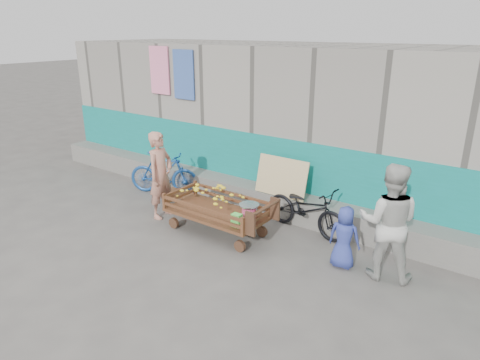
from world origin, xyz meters
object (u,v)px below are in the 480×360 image
Objects in this scene: bench at (184,197)px; child at (344,237)px; woman at (388,222)px; vendor_man at (161,175)px; bicycle_blue at (164,173)px; bicycle_dark at (306,209)px; banana_cart at (215,203)px.

bench is 3.41m from child.
bench is 0.65× the size of woman.
child is (3.43, 0.28, -0.33)m from vendor_man.
bicycle_blue is (-4.22, 0.55, -0.02)m from child.
vendor_man is at bearing 120.06° from bicycle_dark.
bicycle_blue reaches higher than bicycle_dark.
bench is at bearing -12.02° from vendor_man.
woman reaches higher than child.
bench is 0.72× the size of bicycle_blue.
vendor_man reaches higher than bicycle_blue.
child is at bearing -120.12° from bicycle_blue.
banana_cart is at bearing -8.56° from woman.
child is at bearing -5.44° from woman.
banana_cart is at bearing 0.01° from child.
vendor_man is at bearing -158.95° from bicycle_blue.
bicycle_dark is at bearing -76.09° from vendor_man.
child is (2.21, 0.22, -0.07)m from banana_cart.
bicycle_blue is (-4.78, 0.45, -0.38)m from woman.
banana_cart is 2.81m from woman.
woman reaches higher than banana_cart.
bicycle_blue is (-0.83, 0.29, 0.26)m from bench.
bench is 0.67× the size of vendor_man.
bicycle_dark is at bearing -110.01° from bicycle_blue.
woman is at bearing -103.31° from bicycle_dark.
banana_cart is 1.55m from bicycle_dark.
banana_cart is at bearing -133.79° from bicycle_blue.
bicycle_blue is at bearing -13.20° from child.
bicycle_dark reaches higher than banana_cart.
woman is (2.77, 0.32, 0.29)m from banana_cart.
vendor_man is 1.01× the size of bicycle_dark.
banana_cart is at bearing 135.02° from bicycle_dark.
bench is at bearing -10.19° from child.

